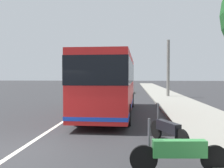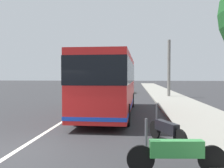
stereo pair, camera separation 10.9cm
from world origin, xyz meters
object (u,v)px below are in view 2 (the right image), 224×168
Objects in this scene: motorcycle_mid_row at (176,152)px; utility_pole at (169,69)px; car_ahead_same_lane at (123,87)px; car_oncoming at (104,83)px; motorcycle_by_tree at (166,130)px; car_side_street at (100,86)px; coach_bus at (110,81)px.

motorcycle_mid_row is 20.97m from utility_pole.
car_ahead_same_lane is 16.85m from car_oncoming.
car_side_street is at bearing -12.46° from motorcycle_by_tree.
motorcycle_by_tree is at bearing -96.67° from motorcycle_mid_row.
motorcycle_mid_row is at bearing -178.19° from car_ahead_same_lane.
car_side_street is (4.42, 3.68, 0.02)m from car_ahead_same_lane.
car_side_street is (31.63, 6.20, 0.25)m from motorcycle_mid_row.
motorcycle_by_tree is at bearing -177.47° from car_ahead_same_lane.
car_side_street is at bearing 1.94° from car_oncoming.
utility_pole is (-6.56, -5.11, 2.30)m from car_ahead_same_lane.
motorcycle_by_tree is (2.47, -0.09, -0.01)m from motorcycle_mid_row.
car_ahead_same_lane is at bearing 37.90° from utility_pole.
motorcycle_by_tree is 41.57m from car_oncoming.
motorcycle_by_tree is at bearing 7.11° from car_oncoming.
motorcycle_by_tree is (-6.27, -2.49, -1.48)m from coach_bus.
motorcycle_mid_row is 27.33m from car_ahead_same_lane.
coach_bus is 23.24m from car_side_street.
car_oncoming is (16.18, 4.70, 0.03)m from car_ahead_same_lane.
coach_bus is at bearing 157.30° from utility_pole.
car_ahead_same_lane is at bearing 1.53° from coach_bus.
motorcycle_by_tree is 0.46× the size of car_oncoming.
motorcycle_by_tree is at bearing 172.18° from utility_pole.
car_ahead_same_lane is at bearing 42.55° from car_side_street.
coach_bus reaches higher than car_ahead_same_lane.
car_ahead_same_lane is 1.01× the size of car_oncoming.
car_ahead_same_lane is 5.75m from car_side_street.
car_ahead_same_lane is (24.75, 2.61, 0.24)m from motorcycle_by_tree.
utility_pole reaches higher than motorcycle_by_tree.
car_oncoming is (43.39, 7.22, 0.26)m from motorcycle_mid_row.
car_oncoming reaches higher than motorcycle_by_tree.
coach_bus reaches higher than car_oncoming.
car_ahead_same_lane is (18.47, 0.13, -1.25)m from coach_bus.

